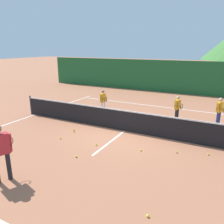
# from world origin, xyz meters

# --- Properties ---
(ground_plane) EXTENTS (120.00, 120.00, 0.00)m
(ground_plane) POSITION_xyz_m (0.00, 0.00, 0.00)
(ground_plane) COLOR #A86647
(line_baseline_near) EXTENTS (11.00, 0.08, 0.01)m
(line_baseline_near) POSITION_xyz_m (0.00, -6.25, 0.00)
(line_baseline_near) COLOR white
(line_baseline_near) RESTS_ON ground
(line_baseline_far) EXTENTS (11.00, 0.08, 0.01)m
(line_baseline_far) POSITION_xyz_m (0.00, 4.94, 0.00)
(line_baseline_far) COLOR white
(line_baseline_far) RESTS_ON ground
(line_sideline_west) EXTENTS (0.08, 11.19, 0.01)m
(line_sideline_west) POSITION_xyz_m (-5.50, 0.00, 0.00)
(line_sideline_west) COLOR white
(line_sideline_west) RESTS_ON ground
(line_service_center) EXTENTS (0.08, 5.43, 0.01)m
(line_service_center) POSITION_xyz_m (0.00, 0.00, 0.00)
(line_service_center) COLOR white
(line_service_center) RESTS_ON ground
(tennis_net) EXTENTS (11.60, 0.08, 1.05)m
(tennis_net) POSITION_xyz_m (0.00, 0.00, 0.50)
(tennis_net) COLOR #333338
(tennis_net) RESTS_ON ground
(instructor) EXTENTS (0.51, 0.84, 1.68)m
(instructor) POSITION_xyz_m (-1.39, -5.15, 1.01)
(instructor) COLOR black
(instructor) RESTS_ON ground
(student_0) EXTENTS (0.40, 0.62, 1.31)m
(student_0) POSITION_xyz_m (-2.33, 2.16, 0.79)
(student_0) COLOR silver
(student_0) RESTS_ON ground
(student_1) EXTENTS (0.41, 0.67, 1.30)m
(student_1) POSITION_xyz_m (1.75, 2.58, 0.78)
(student_1) COLOR black
(student_1) RESTS_ON ground
(student_2) EXTENTS (0.42, 0.71, 1.33)m
(student_2) POSITION_xyz_m (3.68, 2.87, 0.80)
(student_2) COLOR navy
(student_2) RESTS_ON ground
(tennis_ball_0) EXTENTS (0.07, 0.07, 0.07)m
(tennis_ball_0) POSITION_xyz_m (-0.32, -1.92, 0.03)
(tennis_ball_0) COLOR yellow
(tennis_ball_0) RESTS_ON ground
(tennis_ball_1) EXTENTS (0.07, 0.07, 0.07)m
(tennis_ball_1) POSITION_xyz_m (-0.42, -3.08, 0.03)
(tennis_ball_1) COLOR yellow
(tennis_ball_1) RESTS_ON ground
(tennis_ball_2) EXTENTS (0.07, 0.07, 0.07)m
(tennis_ball_2) POSITION_xyz_m (-1.92, -1.19, 0.03)
(tennis_ball_2) COLOR yellow
(tennis_ball_2) RESTS_ON ground
(tennis_ball_3) EXTENTS (0.07, 0.07, 0.07)m
(tennis_ball_3) POSITION_xyz_m (2.68, -4.64, 0.03)
(tennis_ball_3) COLOR yellow
(tennis_ball_3) RESTS_ON ground
(tennis_ball_5) EXTENTS (0.07, 0.07, 0.07)m
(tennis_ball_5) POSITION_xyz_m (1.37, -1.57, 0.03)
(tennis_ball_5) COLOR yellow
(tennis_ball_5) RESTS_ON ground
(tennis_ball_6) EXTENTS (0.07, 0.07, 0.07)m
(tennis_ball_6) POSITION_xyz_m (3.59, -0.79, 0.03)
(tennis_ball_6) COLOR yellow
(tennis_ball_6) RESTS_ON ground
(tennis_ball_7) EXTENTS (0.07, 0.07, 0.07)m
(tennis_ball_7) POSITION_xyz_m (-1.96, -2.06, 0.03)
(tennis_ball_7) COLOR yellow
(tennis_ball_7) RESTS_ON ground
(tennis_ball_9) EXTENTS (0.07, 0.07, 0.07)m
(tennis_ball_9) POSITION_xyz_m (2.56, -1.13, 0.03)
(tennis_ball_9) COLOR yellow
(tennis_ball_9) RESTS_ON ground
(tennis_ball_10) EXTENTS (0.07, 0.07, 0.07)m
(tennis_ball_10) POSITION_xyz_m (-2.07, -1.02, 0.03)
(tennis_ball_10) COLOR yellow
(tennis_ball_10) RESTS_ON ground
(windscreen_fence) EXTENTS (24.19, 0.08, 2.62)m
(windscreen_fence) POSITION_xyz_m (0.00, 9.79, 1.31)
(windscreen_fence) COLOR #1E5B2D
(windscreen_fence) RESTS_ON ground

